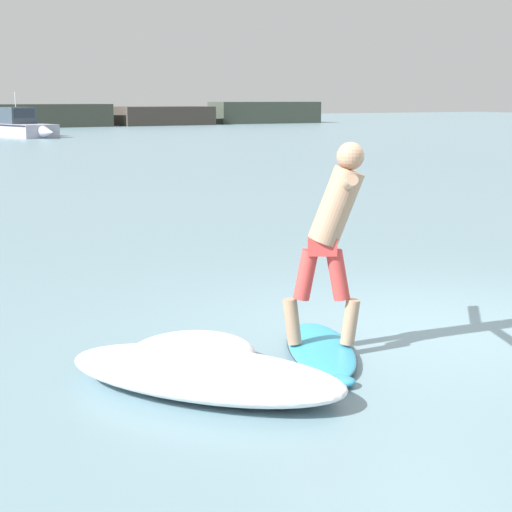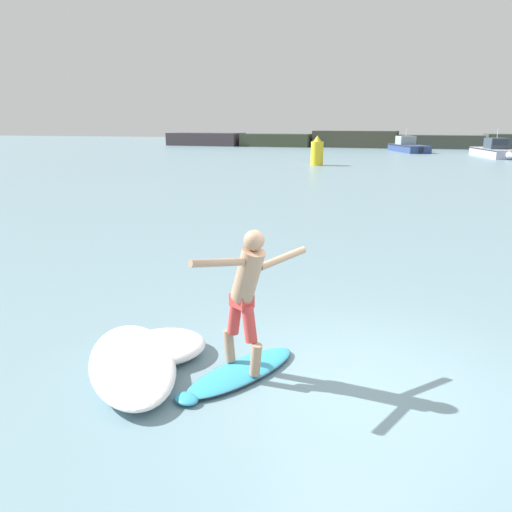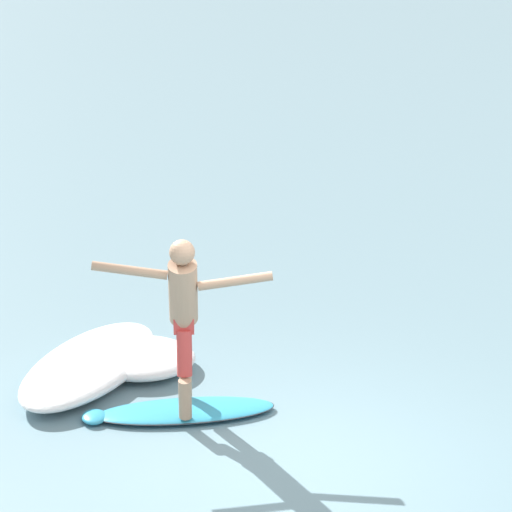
{
  "view_description": "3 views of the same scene",
  "coord_description": "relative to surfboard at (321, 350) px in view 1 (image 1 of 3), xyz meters",
  "views": [
    {
      "loc": [
        -5.75,
        -6.37,
        2.31
      ],
      "look_at": [
        -1.54,
        0.74,
        0.78
      ],
      "focal_mm": 60.0,
      "sensor_mm": 36.0,
      "label": 1
    },
    {
      "loc": [
        0.4,
        -5.68,
        3.12
      ],
      "look_at": [
        -1.58,
        1.08,
        1.24
      ],
      "focal_mm": 35.0,
      "sensor_mm": 36.0,
      "label": 2
    },
    {
      "loc": [
        7.94,
        -6.02,
        5.47
      ],
      "look_at": [
        -1.95,
        1.08,
        1.29
      ],
      "focal_mm": 85.0,
      "sensor_mm": 36.0,
      "label": 3
    }
  ],
  "objects": [
    {
      "name": "surfer",
      "position": [
        0.1,
        -0.02,
        1.14
      ],
      "size": [
        1.02,
        1.49,
        1.84
      ],
      "color": "tan",
      "rests_on": "surfboard"
    },
    {
      "name": "ground_plane",
      "position": [
        1.41,
        0.22,
        -0.05
      ],
      "size": [
        200.0,
        200.0,
        0.0
      ],
      "primitive_type": "plane",
      "color": "gray"
    },
    {
      "name": "wave_foam_at_tail",
      "position": [
        -1.21,
        0.23,
        0.09
      ],
      "size": [
        1.62,
        1.62,
        0.28
      ],
      "color": "white",
      "rests_on": "ground"
    },
    {
      "name": "surfboard",
      "position": [
        0.0,
        0.0,
        0.0
      ],
      "size": [
        1.36,
        1.94,
        0.23
      ],
      "color": "#329CC2",
      "rests_on": "ground"
    },
    {
      "name": "small_boat_offshore",
      "position": [
        9.84,
        46.43,
        0.53
      ],
      "size": [
        3.53,
        9.18,
        2.66
      ],
      "color": "#A8A5B8",
      "rests_on": "ground"
    },
    {
      "name": "wave_foam_at_nose",
      "position": [
        -1.36,
        -0.31,
        0.1
      ],
      "size": [
        2.24,
        2.58,
        0.29
      ],
      "color": "white",
      "rests_on": "ground"
    }
  ]
}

